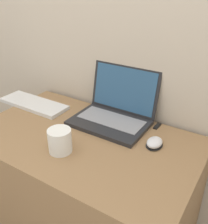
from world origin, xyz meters
name	(u,v)px	position (x,y,z in m)	size (l,w,h in m)	color
wall_back	(124,13)	(0.00, 0.67, 1.25)	(7.00, 0.04, 2.50)	beige
desk	(86,197)	(0.00, 0.31, 0.37)	(1.05, 0.63, 0.75)	#936D47
laptop	(115,110)	(0.04, 0.53, 0.81)	(0.37, 0.31, 0.26)	#232326
drink_cup	(60,140)	(-0.02, 0.18, 0.80)	(0.10, 0.10, 0.10)	white
computer_mouse	(155,143)	(0.30, 0.43, 0.76)	(0.07, 0.09, 0.04)	black
external_keyboard	(34,104)	(-0.44, 0.43, 0.76)	(0.41, 0.15, 0.02)	silver
usb_stick	(157,126)	(0.25, 0.59, 0.75)	(0.02, 0.06, 0.01)	black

